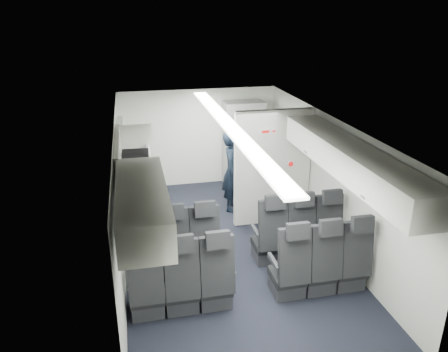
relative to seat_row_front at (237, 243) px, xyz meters
name	(u,v)px	position (x,y,z in m)	size (l,w,h in m)	color
cabin_shell	(229,186)	(0.00, 0.53, 0.72)	(3.41, 6.01, 2.16)	black
seat_row_front	(237,243)	(0.00, 0.00, 0.00)	(3.33, 0.56, 1.24)	black
seat_row_mid	(253,276)	(0.00, -0.90, 0.00)	(3.33, 0.56, 1.24)	black
overhead_bin_left_rear	(142,204)	(-1.40, -1.47, 1.46)	(0.53, 1.80, 0.40)	white
overhead_bin_left_front_open	(134,162)	(-1.44, 0.28, 1.33)	(0.64, 1.70, 0.72)	#9E9E93
overhead_bin_right_rear	(385,183)	(1.40, -1.47, 1.46)	(0.53, 1.80, 0.40)	white
overhead_bin_right_front	(322,141)	(1.40, 0.28, 1.46)	(0.53, 1.70, 0.40)	white
bulkhead_partition	(272,168)	(0.98, 1.33, 0.67)	(1.40, 0.15, 2.13)	silver
galley_unit	(243,144)	(0.95, 3.25, 0.55)	(0.85, 0.52, 1.90)	#939399
boarding_door	(124,171)	(-1.64, 2.09, 0.55)	(0.12, 1.27, 1.86)	silver
flight_attendant	(232,171)	(0.41, 2.04, 0.39)	(0.58, 0.38, 1.59)	black
carry_on_bag	(136,159)	(-1.42, 0.25, 1.39)	(0.36, 0.25, 0.22)	black
papers	(243,160)	(0.60, 1.99, 0.63)	(0.21, 0.02, 0.15)	white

